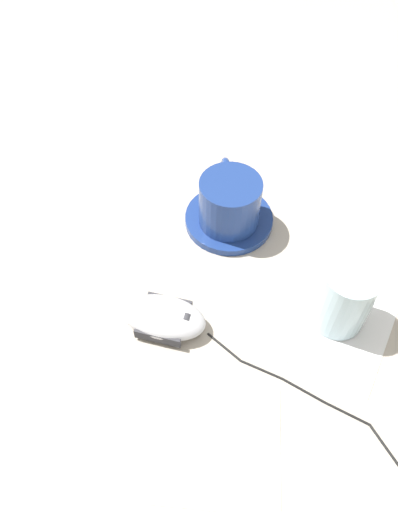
# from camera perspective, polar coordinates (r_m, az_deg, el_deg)

# --- Properties ---
(ground_plane) EXTENTS (3.00, 3.00, 0.00)m
(ground_plane) POSITION_cam_1_polar(r_m,az_deg,el_deg) (0.65, 5.01, -5.59)
(ground_plane) COLOR #B2A899
(saucer) EXTENTS (0.13, 0.13, 0.01)m
(saucer) POSITION_cam_1_polar(r_m,az_deg,el_deg) (0.73, 3.43, 4.22)
(saucer) COLOR navy
(saucer) RESTS_ON ground
(coffee_cup) EXTENTS (0.10, 0.10, 0.07)m
(coffee_cup) POSITION_cam_1_polar(r_m,az_deg,el_deg) (0.70, 3.51, 6.28)
(coffee_cup) COLOR navy
(coffee_cup) RESTS_ON saucer
(computer_mouse) EXTENTS (0.10, 0.12, 0.03)m
(computer_mouse) POSITION_cam_1_polar(r_m,az_deg,el_deg) (0.62, -4.03, -7.01)
(computer_mouse) COLOR silver
(computer_mouse) RESTS_ON ground
(mouse_cable) EXTENTS (0.16, 0.34, 0.00)m
(mouse_cable) POSITION_cam_1_polar(r_m,az_deg,el_deg) (0.60, 15.77, -20.22)
(mouse_cable) COLOR black
(mouse_cable) RESTS_ON ground
(napkin_under_glass) EXTENTS (0.18, 0.18, 0.00)m
(napkin_under_glass) POSITION_cam_1_polar(r_m,az_deg,el_deg) (0.66, 14.36, -7.12)
(napkin_under_glass) COLOR white
(napkin_under_glass) RESTS_ON ground
(drinking_glass) EXTENTS (0.07, 0.07, 0.09)m
(drinking_glass) POSITION_cam_1_polar(r_m,az_deg,el_deg) (0.62, 16.29, -4.56)
(drinking_glass) COLOR silver
(drinking_glass) RESTS_ON napkin_under_glass
(napkin_spare) EXTENTS (0.19, 0.19, 0.00)m
(napkin_spare) POSITION_cam_1_polar(r_m,az_deg,el_deg) (0.58, 2.11, -20.44)
(napkin_spare) COLOR white
(napkin_spare) RESTS_ON ground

